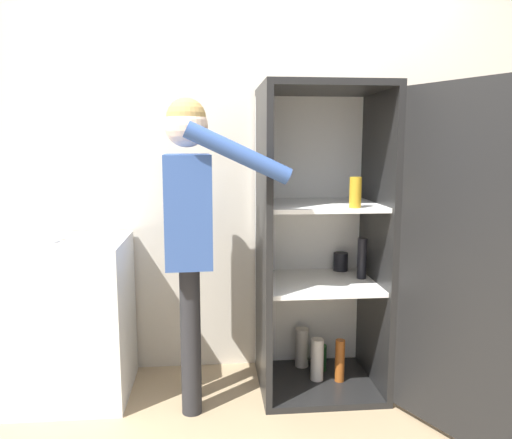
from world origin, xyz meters
The scene contains 5 objects.
wall_back centered at (0.00, 0.98, 1.27)m, with size 7.00×0.06×2.55m.
refrigerator centered at (0.49, 0.54, 0.84)m, with size 1.03×1.23×1.71m.
person centered at (-0.36, 0.47, 1.04)m, with size 0.63×0.54×1.63m.
counter centered at (-1.03, 0.64, 0.44)m, with size 0.62×0.57×0.88m.
bowl centered at (-1.16, 0.60, 0.91)m, with size 0.22×0.22×0.05m.
Camera 1 is at (-0.25, -2.08, 1.39)m, focal length 35.00 mm.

